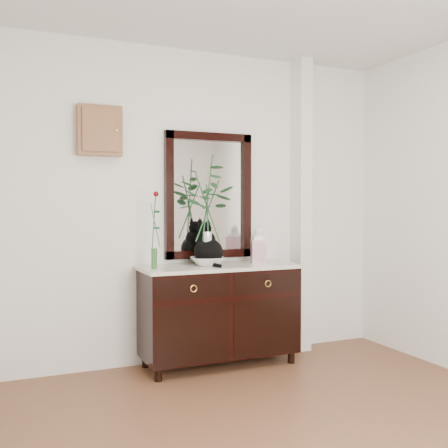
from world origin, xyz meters
name	(u,v)px	position (x,y,z in m)	size (l,w,h in m)	color
wall_back	(198,206)	(0.00, 1.98, 1.35)	(3.60, 0.04, 2.70)	white
pilaster	(301,206)	(1.00, 1.90, 1.35)	(0.12, 0.20, 2.70)	white
sideboard	(219,309)	(0.10, 1.73, 0.47)	(1.33, 0.52, 0.82)	black
wall_mirror	(209,196)	(0.10, 1.97, 1.44)	(0.80, 0.06, 1.10)	black
key_cabinet	(100,131)	(-0.85, 1.94, 1.95)	(0.35, 0.10, 0.40)	brown
cat	(208,243)	(0.03, 1.79, 1.04)	(0.26, 0.32, 0.37)	black
lotus_bowl	(208,261)	(0.00, 1.75, 0.89)	(0.29, 0.29, 0.07)	white
vase_branches	(207,208)	(0.00, 1.75, 1.33)	(0.44, 0.44, 0.92)	silver
bud_vase_rose	(154,229)	(-0.47, 1.71, 1.16)	(0.08, 0.08, 0.63)	#346930
ginger_jar	(258,245)	(0.47, 1.72, 1.01)	(0.12, 0.12, 0.33)	white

